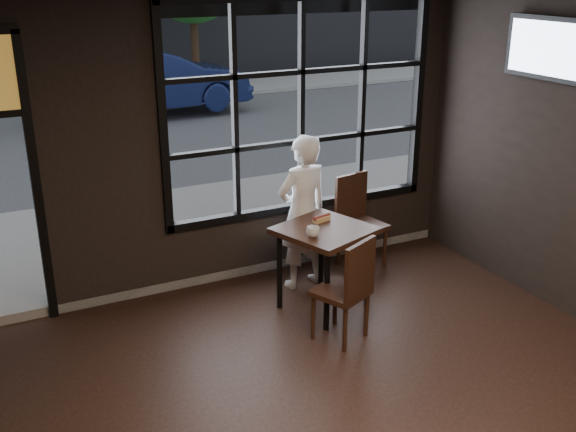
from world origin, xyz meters
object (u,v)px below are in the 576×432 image
man (303,212)px  navy_car (153,81)px  cafe_table (324,268)px  chair_near (341,288)px

man → navy_car: bearing=-104.2°
cafe_table → navy_car: 9.56m
cafe_table → navy_car: size_ratio=0.20×
man → navy_car: man is taller
chair_near → cafe_table: bearing=-129.6°
man → navy_car: size_ratio=0.38×
chair_near → man: size_ratio=0.61×
man → cafe_table: bearing=76.8°
chair_near → man: (0.20, 1.11, 0.32)m
chair_near → navy_car: size_ratio=0.23×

